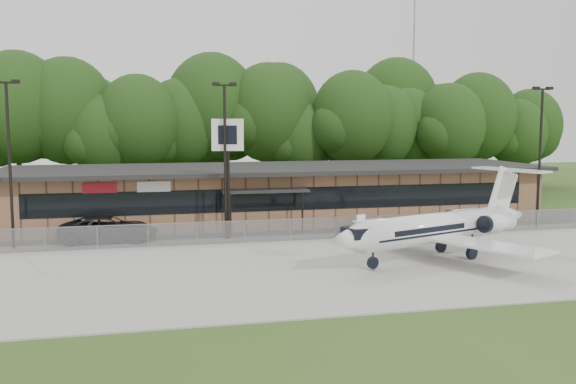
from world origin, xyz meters
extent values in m
plane|color=#314819|center=(0.00, 0.00, 0.00)|extent=(160.00, 160.00, 0.00)
cube|color=#9E9B93|center=(0.00, 8.00, 0.04)|extent=(64.00, 18.00, 0.08)
cube|color=#383835|center=(0.00, 19.50, 0.03)|extent=(50.00, 9.00, 0.06)
cube|color=#8D5E46|center=(0.00, 24.00, 2.00)|extent=(40.00, 10.00, 4.00)
cube|color=black|center=(0.00, 18.98, 2.30)|extent=(36.00, 0.08, 1.60)
cube|color=black|center=(0.00, 23.50, 4.15)|extent=(41.00, 11.50, 0.30)
cube|color=black|center=(-2.00, 18.40, 3.00)|extent=(6.00, 1.60, 0.20)
cube|color=#A81424|center=(-13.00, 18.95, 3.40)|extent=(2.20, 0.06, 0.70)
cube|color=silver|center=(-9.50, 18.95, 3.40)|extent=(2.20, 0.06, 0.70)
cube|color=gray|center=(0.00, 15.00, 0.75)|extent=(46.00, 0.03, 1.50)
cube|color=gray|center=(0.00, 15.00, 1.50)|extent=(46.00, 0.04, 0.04)
cylinder|color=gray|center=(22.00, 48.00, 12.50)|extent=(0.20, 0.20, 25.00)
cylinder|color=black|center=(-18.00, 16.50, 5.00)|extent=(0.18, 0.18, 10.00)
cube|color=black|center=(-18.00, 16.50, 10.05)|extent=(1.20, 0.12, 0.12)
cube|color=black|center=(-17.45, 16.50, 10.12)|extent=(0.45, 0.30, 0.22)
cylinder|color=black|center=(-5.00, 16.50, 5.00)|extent=(0.18, 0.18, 10.00)
cube|color=black|center=(-5.00, 16.50, 10.05)|extent=(1.20, 0.12, 0.12)
cube|color=black|center=(-5.55, 16.50, 10.12)|extent=(0.45, 0.30, 0.22)
cube|color=black|center=(-4.45, 16.50, 10.12)|extent=(0.45, 0.30, 0.22)
cylinder|color=black|center=(18.00, 16.50, 5.00)|extent=(0.18, 0.18, 10.00)
cube|color=black|center=(18.00, 16.50, 10.05)|extent=(1.20, 0.12, 0.12)
cube|color=black|center=(17.45, 16.50, 10.12)|extent=(0.45, 0.30, 0.22)
cube|color=black|center=(18.55, 16.50, 10.12)|extent=(0.45, 0.30, 0.22)
cylinder|color=white|center=(5.43, 7.72, 1.78)|extent=(10.40, 5.21, 1.67)
cone|color=white|center=(-0.46, 5.53, 1.78)|extent=(2.55, 2.30, 1.67)
cone|color=white|center=(11.42, 9.94, 1.94)|extent=(2.74, 2.37, 1.67)
cube|color=white|center=(7.12, 4.66, 1.31)|extent=(4.35, 6.69, 0.13)
cube|color=white|center=(4.72, 11.14, 1.31)|extent=(4.35, 6.69, 0.13)
cylinder|color=white|center=(9.42, 7.80, 1.94)|extent=(2.49, 1.69, 0.94)
cylinder|color=white|center=(8.51, 10.25, 1.94)|extent=(2.49, 1.69, 0.94)
cube|color=white|center=(10.93, 9.76, 3.45)|extent=(2.46, 1.03, 3.15)
cube|color=white|center=(11.52, 9.98, 4.76)|extent=(2.95, 4.99, 0.10)
cube|color=black|center=(0.23, 5.78, 2.07)|extent=(1.42, 1.54, 0.52)
cube|color=black|center=(7.20, 8.37, 0.37)|extent=(1.66, 2.65, 0.73)
cylinder|color=black|center=(1.31, 6.18, 0.37)|extent=(0.81, 0.81, 0.23)
imported|color=#272729|center=(-12.44, 17.50, 0.86)|extent=(6.20, 2.87, 1.72)
cylinder|color=black|center=(-4.78, 16.80, 3.77)|extent=(0.27, 0.27, 7.55)
cube|color=silver|center=(-4.78, 16.80, 6.89)|extent=(2.08, 0.66, 2.08)
cube|color=black|center=(-4.81, 16.68, 6.89)|extent=(1.21, 0.29, 1.23)
camera|label=1|loc=(-10.44, -24.71, 7.84)|focal=40.00mm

